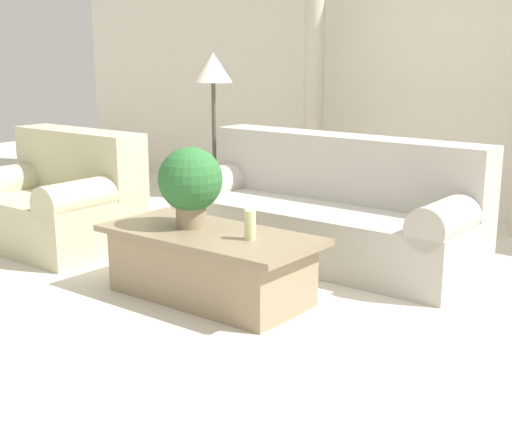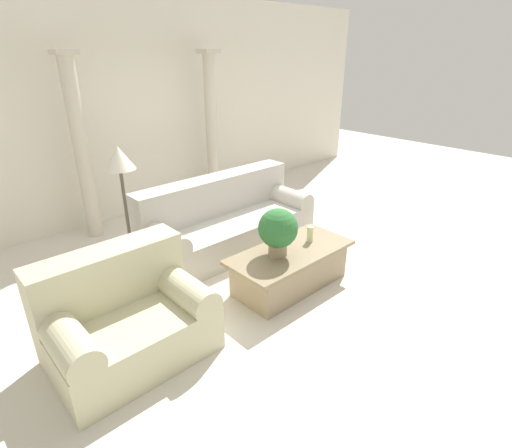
{
  "view_description": "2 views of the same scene",
  "coord_description": "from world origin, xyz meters",
  "px_view_note": "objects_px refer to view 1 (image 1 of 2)",
  "views": [
    {
      "loc": [
        2.75,
        -3.72,
        1.56
      ],
      "look_at": [
        0.05,
        -0.26,
        0.47
      ],
      "focal_mm": 50.0,
      "sensor_mm": 36.0,
      "label": 1
    },
    {
      "loc": [
        -3.01,
        -3.04,
        2.44
      ],
      "look_at": [
        -0.32,
        -0.12,
        0.69
      ],
      "focal_mm": 28.0,
      "sensor_mm": 36.0,
      "label": 2
    }
  ],
  "objects_px": {
    "sofa_long": "(329,211)",
    "potted_plant": "(190,182)",
    "loveseat": "(60,200)",
    "floor_lamp": "(213,80)",
    "coffee_table": "(210,264)"
  },
  "relations": [
    {
      "from": "potted_plant",
      "to": "floor_lamp",
      "type": "xyz_separation_m",
      "value": [
        -0.99,
        1.36,
        0.56
      ]
    },
    {
      "from": "loveseat",
      "to": "potted_plant",
      "type": "height_order",
      "value": "potted_plant"
    },
    {
      "from": "sofa_long",
      "to": "floor_lamp",
      "type": "xyz_separation_m",
      "value": [
        -1.27,
        0.14,
        0.94
      ]
    },
    {
      "from": "coffee_table",
      "to": "floor_lamp",
      "type": "distance_m",
      "value": 2.11
    },
    {
      "from": "loveseat",
      "to": "floor_lamp",
      "type": "relative_size",
      "value": 0.85
    },
    {
      "from": "sofa_long",
      "to": "floor_lamp",
      "type": "distance_m",
      "value": 1.58
    },
    {
      "from": "loveseat",
      "to": "floor_lamp",
      "type": "distance_m",
      "value": 1.62
    },
    {
      "from": "sofa_long",
      "to": "potted_plant",
      "type": "bearing_deg",
      "value": -102.89
    },
    {
      "from": "coffee_table",
      "to": "floor_lamp",
      "type": "relative_size",
      "value": 0.94
    },
    {
      "from": "loveseat",
      "to": "potted_plant",
      "type": "xyz_separation_m",
      "value": [
        1.63,
        -0.19,
        0.37
      ]
    },
    {
      "from": "sofa_long",
      "to": "potted_plant",
      "type": "relative_size",
      "value": 4.46
    },
    {
      "from": "floor_lamp",
      "to": "potted_plant",
      "type": "bearing_deg",
      "value": -54.04
    },
    {
      "from": "sofa_long",
      "to": "loveseat",
      "type": "height_order",
      "value": "same"
    },
    {
      "from": "sofa_long",
      "to": "potted_plant",
      "type": "xyz_separation_m",
      "value": [
        -0.28,
        -1.22,
        0.37
      ]
    },
    {
      "from": "coffee_table",
      "to": "loveseat",
      "type": "bearing_deg",
      "value": 172.98
    }
  ]
}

